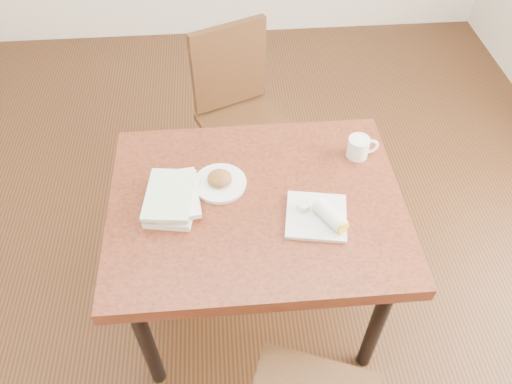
{
  "coord_description": "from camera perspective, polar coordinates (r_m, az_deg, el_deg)",
  "views": [
    {
      "loc": [
        -0.1,
        -1.22,
        2.17
      ],
      "look_at": [
        0.0,
        0.0,
        0.8
      ],
      "focal_mm": 35.0,
      "sensor_mm": 36.0,
      "label": 1
    }
  ],
  "objects": [
    {
      "name": "book_stack",
      "position": [
        1.87,
        -9.49,
        -0.64
      ],
      "size": [
        0.22,
        0.28,
        0.07
      ],
      "color": "white",
      "rests_on": "table"
    },
    {
      "name": "chair_far",
      "position": [
        2.61,
        -1.9,
        9.71
      ],
      "size": [
        0.55,
        0.55,
        0.95
      ],
      "color": "#412712",
      "rests_on": "ground"
    },
    {
      "name": "coffee_mug",
      "position": [
        2.06,
        11.71,
        5.07
      ],
      "size": [
        0.13,
        0.09,
        0.09
      ],
      "color": "white",
      "rests_on": "table"
    },
    {
      "name": "ground",
      "position": [
        2.5,
        -0.0,
        -12.42
      ],
      "size": [
        4.0,
        5.0,
        0.01
      ],
      "primitive_type": "cube",
      "color": "#472814",
      "rests_on": "ground"
    },
    {
      "name": "plate_scone",
      "position": [
        1.92,
        -4.16,
        1.2
      ],
      "size": [
        0.21,
        0.21,
        0.07
      ],
      "color": "white",
      "rests_on": "table"
    },
    {
      "name": "plate_burrito",
      "position": [
        1.82,
        7.37,
        -2.72
      ],
      "size": [
        0.25,
        0.25,
        0.07
      ],
      "color": "white",
      "rests_on": "table"
    },
    {
      "name": "table",
      "position": [
        1.94,
        -0.0,
        -2.66
      ],
      "size": [
        1.11,
        0.87,
        0.75
      ],
      "color": "brown",
      "rests_on": "ground"
    }
  ]
}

